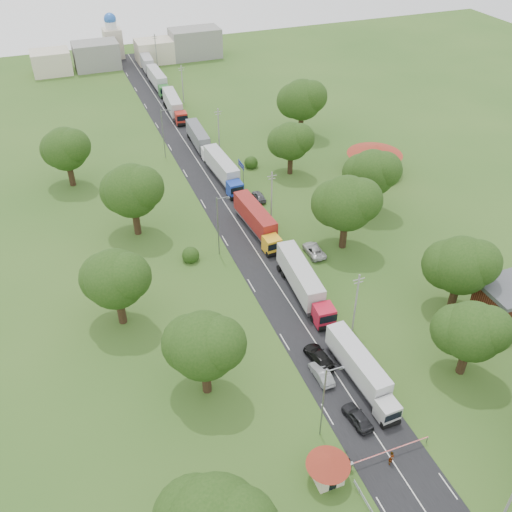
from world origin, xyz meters
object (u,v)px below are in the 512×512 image
pedestrian_near (391,458)px  car_lane_front (358,417)px  info_sign (241,168)px  car_lane_mid (322,374)px  boom_barrier (379,455)px  guard_booth (328,466)px  truck_0 (361,370)px

pedestrian_near → car_lane_front: bearing=63.9°
info_sign → car_lane_mid: (-7.10, -48.00, -2.30)m
info_sign → pedestrian_near: 61.07m
boom_barrier → car_lane_mid: (-0.54, 12.00, -0.19)m
info_sign → boom_barrier: bearing=-96.2°
guard_booth → pedestrian_near: bearing=-6.5°
boom_barrier → guard_booth: size_ratio=2.10×
guard_booth → car_lane_mid: bearing=66.2°
truck_0 → car_lane_front: 5.96m
pedestrian_near → boom_barrier: bearing=109.5°
car_lane_front → guard_booth: bearing=32.8°
guard_booth → car_lane_front: (6.20, 5.00, -1.43)m
guard_booth → pedestrian_near: (6.83, -0.78, -1.26)m
boom_barrier → car_lane_mid: car_lane_mid is taller
info_sign → car_lane_front: bearing=-96.4°
car_lane_front → car_lane_mid: (-0.90, 7.00, -0.03)m
car_lane_mid → info_sign: bearing=-99.8°
boom_barrier → pedestrian_near: bearing=-38.2°
car_lane_front → car_lane_mid: car_lane_front is taller
guard_booth → info_sign: 61.27m
info_sign → guard_booth: bearing=-101.7°
guard_booth → boom_barrier: bearing=0.0°
info_sign → pedestrian_near: (-5.57, -60.78, -2.09)m
guard_booth → pedestrian_near: size_ratio=2.42×
info_sign → car_lane_mid: info_sign is taller
boom_barrier → guard_booth: bearing=-180.0°
car_lane_front → car_lane_mid: size_ratio=1.01×
guard_booth → car_lane_mid: guard_booth is taller
boom_barrier → truck_0: size_ratio=0.68×
info_sign → car_lane_mid: size_ratio=0.97×
car_lane_front → car_lane_mid: 7.06m
info_sign → car_lane_front: size_ratio=0.95×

